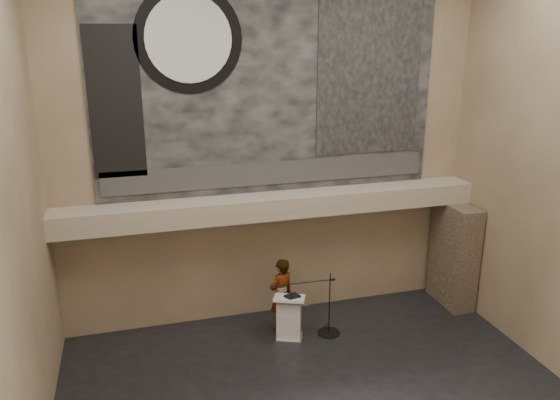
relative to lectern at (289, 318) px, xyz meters
name	(u,v)px	position (x,y,z in m)	size (l,w,h in m)	color
wall_back	(271,147)	(-0.03, 1.47, 3.70)	(10.00, 0.02, 8.50)	#79654D
wall_front	(477,306)	(-0.03, -6.53, 3.70)	(10.00, 0.02, 8.50)	#79654D
wall_left	(4,222)	(-5.03, -2.53, 3.70)	(0.02, 8.00, 8.50)	#79654D
soffit	(275,205)	(-0.03, 1.07, 2.40)	(10.00, 0.80, 0.50)	tan
sprinkler_left	(208,223)	(-1.63, 1.02, 2.12)	(0.04, 0.04, 0.06)	#B2893D
sprinkler_right	(351,210)	(1.87, 1.02, 2.12)	(0.04, 0.04, 0.06)	#B2893D
banner	(271,85)	(-0.03, 1.44, 5.15)	(8.00, 0.05, 5.00)	black
banner_text_strip	(272,173)	(-0.03, 1.40, 3.10)	(7.76, 0.02, 0.55)	#313131
banner_clock_rim	(189,39)	(-1.83, 1.40, 6.15)	(2.30, 2.30, 0.02)	black
banner_clock_face	(189,39)	(-1.83, 1.38, 6.15)	(1.84, 1.84, 0.02)	silver
banner_building_print	(369,78)	(2.37, 1.40, 5.25)	(2.60, 0.02, 3.60)	black
banner_brick_print	(115,103)	(-3.43, 1.40, 4.85)	(1.10, 0.02, 3.20)	black
stone_pier	(454,254)	(4.62, 0.62, 0.80)	(0.60, 1.40, 2.70)	#44362A
lectern	(289,318)	(0.00, 0.00, 0.00)	(0.83, 0.72, 1.13)	silver
binder	(292,296)	(0.06, -0.04, 0.56)	(0.32, 0.26, 0.04)	black
papers	(285,298)	(-0.10, -0.05, 0.55)	(0.23, 0.32, 0.01)	white
speaker_person	(281,295)	(-0.06, 0.46, 0.36)	(0.67, 0.44, 1.83)	silver
mic_stand	(327,325)	(0.93, 0.01, -0.32)	(1.61, 0.52, 1.55)	black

